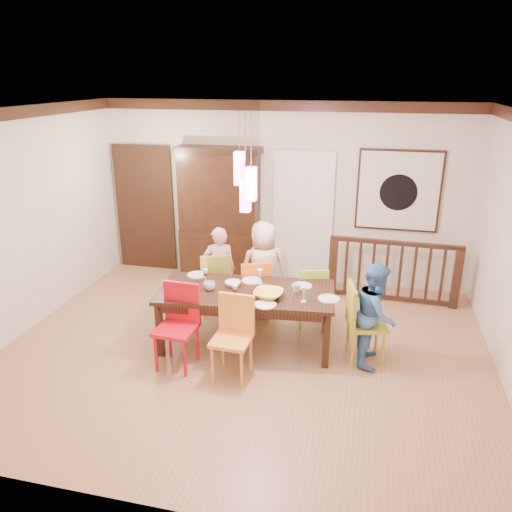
% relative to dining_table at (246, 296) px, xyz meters
% --- Properties ---
extents(floor, '(6.00, 6.00, 0.00)m').
position_rel_dining_table_xyz_m(floor, '(0.02, -0.18, -0.67)').
color(floor, '#9C784B').
rests_on(floor, ground).
extents(ceiling, '(6.00, 6.00, 0.00)m').
position_rel_dining_table_xyz_m(ceiling, '(0.02, -0.18, 2.23)').
color(ceiling, white).
rests_on(ceiling, wall_back).
extents(wall_back, '(6.00, 0.00, 6.00)m').
position_rel_dining_table_xyz_m(wall_back, '(0.02, 2.32, 0.78)').
color(wall_back, beige).
rests_on(wall_back, floor).
extents(wall_left, '(0.00, 5.00, 5.00)m').
position_rel_dining_table_xyz_m(wall_left, '(-2.98, -0.18, 0.78)').
color(wall_left, beige).
rests_on(wall_left, floor).
extents(crown_molding, '(6.00, 5.00, 0.16)m').
position_rel_dining_table_xyz_m(crown_molding, '(0.02, -0.18, 2.15)').
color(crown_molding, black).
rests_on(crown_molding, wall_back).
extents(panel_door, '(1.04, 0.07, 2.24)m').
position_rel_dining_table_xyz_m(panel_door, '(-2.38, 2.27, 0.38)').
color(panel_door, black).
rests_on(panel_door, wall_back).
extents(white_doorway, '(0.97, 0.05, 2.22)m').
position_rel_dining_table_xyz_m(white_doorway, '(0.37, 2.29, 0.38)').
color(white_doorway, silver).
rests_on(white_doorway, wall_back).
extents(painting, '(1.25, 0.06, 1.25)m').
position_rel_dining_table_xyz_m(painting, '(1.82, 2.28, 0.93)').
color(painting, black).
rests_on(painting, wall_back).
extents(pendant_cluster, '(0.27, 0.21, 1.14)m').
position_rel_dining_table_xyz_m(pendant_cluster, '(0.00, -0.00, 1.44)').
color(pendant_cluster, '#FF4CA9').
rests_on(pendant_cluster, ceiling).
extents(dining_table, '(2.25, 1.20, 0.75)m').
position_rel_dining_table_xyz_m(dining_table, '(0.00, 0.00, 0.00)').
color(dining_table, black).
rests_on(dining_table, floor).
extents(chair_far_left, '(0.53, 0.53, 0.94)m').
position_rel_dining_table_xyz_m(chair_far_left, '(-0.64, 0.79, -0.13)').
color(chair_far_left, '#B5C63C').
rests_on(chair_far_left, floor).
extents(chair_far_mid, '(0.53, 0.53, 0.92)m').
position_rel_dining_table_xyz_m(chair_far_mid, '(-0.05, 0.68, -0.14)').
color(chair_far_mid, orange).
rests_on(chair_far_mid, floor).
extents(chair_far_right, '(0.48, 0.48, 0.86)m').
position_rel_dining_table_xyz_m(chair_far_right, '(0.73, 0.74, -0.17)').
color(chair_far_right, '#8FBE34').
rests_on(chair_far_right, floor).
extents(chair_near_left, '(0.48, 0.48, 1.00)m').
position_rel_dining_table_xyz_m(chair_near_left, '(-0.67, -0.69, -0.10)').
color(chair_near_left, red).
rests_on(chair_near_left, floor).
extents(chair_near_mid, '(0.45, 0.45, 0.94)m').
position_rel_dining_table_xyz_m(chair_near_mid, '(0.01, -0.74, -0.13)').
color(chair_near_mid, orange).
rests_on(chair_near_mid, floor).
extents(chair_end_right, '(0.53, 0.53, 0.97)m').
position_rel_dining_table_xyz_m(chair_end_right, '(1.48, -0.03, -0.11)').
color(chair_end_right, '#A2AF27').
rests_on(chair_end_right, floor).
extents(china_hutch, '(1.39, 0.46, 2.20)m').
position_rel_dining_table_xyz_m(china_hutch, '(-0.99, 2.12, 0.43)').
color(china_hutch, black).
rests_on(china_hutch, floor).
extents(balustrade, '(1.93, 0.16, 0.96)m').
position_rel_dining_table_xyz_m(balustrade, '(1.83, 1.77, -0.17)').
color(balustrade, black).
rests_on(balustrade, floor).
extents(person_far_left, '(0.54, 0.44, 1.27)m').
position_rel_dining_table_xyz_m(person_far_left, '(-0.62, 0.86, -0.03)').
color(person_far_left, '#FEC1CB').
rests_on(person_far_left, floor).
extents(person_far_mid, '(0.80, 0.69, 1.39)m').
position_rel_dining_table_xyz_m(person_far_mid, '(0.03, 0.87, 0.03)').
color(person_far_mid, beige).
rests_on(person_far_mid, floor).
extents(person_end_right, '(0.51, 0.64, 1.25)m').
position_rel_dining_table_xyz_m(person_end_right, '(1.58, -0.04, -0.04)').
color(person_end_right, '#427BB9').
rests_on(person_end_right, floor).
extents(serving_bowl, '(0.37, 0.37, 0.09)m').
position_rel_dining_table_xyz_m(serving_bowl, '(0.31, -0.14, 0.12)').
color(serving_bowl, yellow).
rests_on(serving_bowl, dining_table).
extents(small_bowl, '(0.26, 0.26, 0.06)m').
position_rel_dining_table_xyz_m(small_bowl, '(-0.20, 0.09, 0.11)').
color(small_bowl, white).
rests_on(small_bowl, dining_table).
extents(cup_left, '(0.15, 0.15, 0.11)m').
position_rel_dining_table_xyz_m(cup_left, '(-0.44, -0.09, 0.14)').
color(cup_left, silver).
rests_on(cup_left, dining_table).
extents(cup_right, '(0.14, 0.14, 0.10)m').
position_rel_dining_table_xyz_m(cup_right, '(0.61, 0.09, 0.13)').
color(cup_right, silver).
rests_on(cup_right, dining_table).
extents(plate_far_left, '(0.26, 0.26, 0.01)m').
position_rel_dining_table_xyz_m(plate_far_left, '(-0.76, 0.32, 0.09)').
color(plate_far_left, white).
rests_on(plate_far_left, dining_table).
extents(plate_far_mid, '(0.26, 0.26, 0.01)m').
position_rel_dining_table_xyz_m(plate_far_mid, '(-0.00, 0.30, 0.09)').
color(plate_far_mid, white).
rests_on(plate_far_mid, dining_table).
extents(plate_far_right, '(0.26, 0.26, 0.01)m').
position_rel_dining_table_xyz_m(plate_far_right, '(0.65, 0.28, 0.09)').
color(plate_far_right, white).
rests_on(plate_far_right, dining_table).
extents(plate_near_left, '(0.26, 0.26, 0.01)m').
position_rel_dining_table_xyz_m(plate_near_left, '(-0.69, -0.26, 0.09)').
color(plate_near_left, white).
rests_on(plate_near_left, dining_table).
extents(plate_near_mid, '(0.26, 0.26, 0.01)m').
position_rel_dining_table_xyz_m(plate_near_mid, '(0.32, -0.36, 0.09)').
color(plate_near_mid, white).
rests_on(plate_near_mid, dining_table).
extents(plate_end_right, '(0.26, 0.26, 0.01)m').
position_rel_dining_table_xyz_m(plate_end_right, '(1.02, -0.03, 0.09)').
color(plate_end_right, white).
rests_on(plate_end_right, dining_table).
extents(wine_glass_a, '(0.08, 0.08, 0.19)m').
position_rel_dining_table_xyz_m(wine_glass_a, '(-0.56, 0.10, 0.18)').
color(wine_glass_a, '#590C19').
rests_on(wine_glass_a, dining_table).
extents(wine_glass_b, '(0.08, 0.08, 0.19)m').
position_rel_dining_table_xyz_m(wine_glass_b, '(0.12, 0.25, 0.18)').
color(wine_glass_b, silver).
rests_on(wine_glass_b, dining_table).
extents(wine_glass_c, '(0.08, 0.08, 0.19)m').
position_rel_dining_table_xyz_m(wine_glass_c, '(-0.06, -0.31, 0.18)').
color(wine_glass_c, '#590C19').
rests_on(wine_glass_c, dining_table).
extents(wine_glass_d, '(0.08, 0.08, 0.19)m').
position_rel_dining_table_xyz_m(wine_glass_d, '(0.74, -0.16, 0.18)').
color(wine_glass_d, silver).
rests_on(wine_glass_d, dining_table).
extents(napkin, '(0.18, 0.14, 0.01)m').
position_rel_dining_table_xyz_m(napkin, '(-0.04, -0.35, 0.09)').
color(napkin, '#D83359').
rests_on(napkin, dining_table).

